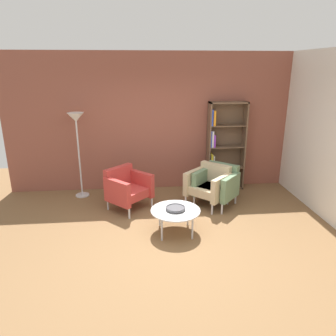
# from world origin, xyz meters

# --- Properties ---
(ground_plane) EXTENTS (8.32, 8.32, 0.00)m
(ground_plane) POSITION_xyz_m (0.00, 0.00, 0.00)
(ground_plane) COLOR brown
(brick_back_panel) EXTENTS (6.40, 0.12, 2.90)m
(brick_back_panel) POSITION_xyz_m (0.00, 2.46, 1.45)
(brick_back_panel) COLOR brown
(brick_back_panel) RESTS_ON ground_plane
(bookshelf_tall) EXTENTS (0.80, 0.30, 1.90)m
(bookshelf_tall) POSITION_xyz_m (1.38, 2.26, 0.95)
(bookshelf_tall) COLOR brown
(bookshelf_tall) RESTS_ON ground_plane
(coffee_table_low) EXTENTS (0.80, 0.80, 0.40)m
(coffee_table_low) POSITION_xyz_m (0.12, 0.34, 0.37)
(coffee_table_low) COLOR silver
(coffee_table_low) RESTS_ON ground_plane
(decorative_bowl) EXTENTS (0.32, 0.32, 0.05)m
(decorative_bowl) POSITION_xyz_m (0.12, 0.34, 0.43)
(decorative_bowl) COLOR #4C4C51
(decorative_bowl) RESTS_ON coffee_table_low
(armchair_by_bookshelf) EXTENTS (0.95, 0.95, 0.78)m
(armchair_by_bookshelf) POSITION_xyz_m (0.91, 1.39, 0.41)
(armchair_by_bookshelf) COLOR #C6B289
(armchair_by_bookshelf) RESTS_ON ground_plane
(armchair_corner_red) EXTENTS (0.95, 0.95, 0.78)m
(armchair_corner_red) POSITION_xyz_m (-0.68, 1.37, 0.41)
(armchair_corner_red) COLOR #B73833
(armchair_corner_red) RESTS_ON ground_plane
(armchair_spare_guest) EXTENTS (0.95, 0.95, 0.78)m
(armchair_spare_guest) POSITION_xyz_m (1.07, 1.39, 0.41)
(armchair_spare_guest) COLOR slate
(armchair_spare_guest) RESTS_ON ground_plane
(floor_lamp_torchiere) EXTENTS (0.32, 0.32, 1.74)m
(floor_lamp_torchiere) POSITION_xyz_m (-1.65, 2.06, 1.45)
(floor_lamp_torchiere) COLOR silver
(floor_lamp_torchiere) RESTS_ON ground_plane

